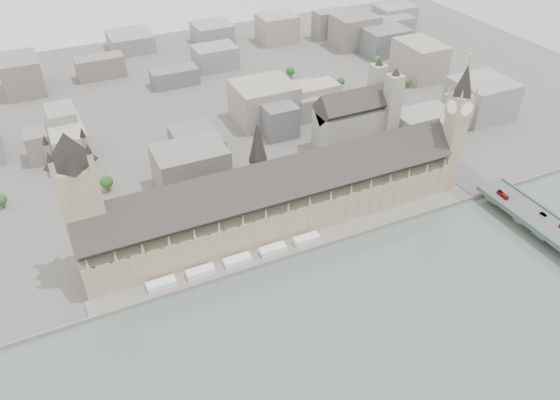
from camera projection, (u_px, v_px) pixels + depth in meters
name	position (u px, v px, depth m)	size (l,w,h in m)	color
ground	(289.00, 242.00, 371.59)	(900.00, 900.00, 0.00)	#595651
embankment_wall	(298.00, 253.00, 359.71)	(600.00, 1.50, 3.00)	slate
river_terrace	(293.00, 247.00, 365.50)	(270.00, 15.00, 2.00)	slate
terrace_tents	(237.00, 260.00, 350.23)	(118.00, 7.00, 4.00)	white
palace_of_westminster	(276.00, 199.00, 372.77)	(265.00, 40.73, 55.44)	gray
elizabeth_tower	(457.00, 120.00, 391.42)	(17.00, 17.00, 107.50)	gray
victoria_tower	(81.00, 201.00, 316.06)	(30.00, 30.00, 100.00)	gray
central_tower	(258.00, 154.00, 353.35)	(13.00, 13.00, 48.00)	gray
westminster_abbey	(357.00, 118.00, 465.13)	(68.00, 36.00, 64.00)	gray
city_skyline_inland	(180.00, 83.00, 540.21)	(720.00, 360.00, 38.00)	gray
park_trees	(241.00, 191.00, 407.75)	(110.00, 30.00, 15.00)	#204619
red_bus_north	(503.00, 195.00, 396.37)	(2.48, 10.60, 2.95)	maroon
car_silver	(543.00, 214.00, 378.38)	(1.72, 4.93, 1.62)	gray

